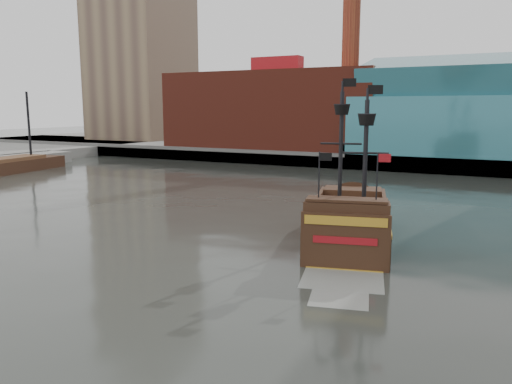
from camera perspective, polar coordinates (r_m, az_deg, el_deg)
The scene contains 6 objects.
ground at distance 28.83m, azimuth -17.46°, elevation -11.46°, with size 400.00×400.00×0.00m, color #252722.
promenade_far at distance 113.11m, azimuth 16.88°, elevation 4.50°, with size 220.00×60.00×2.00m, color slate.
seawall at distance 84.28m, azimuth 13.42°, elevation 3.27°, with size 220.00×1.00×2.60m, color #4C4C49.
skyline at distance 105.60m, azimuth 19.70°, elevation 16.86°, with size 149.00×45.00×62.00m.
pirate_ship at distance 38.65m, azimuth 10.60°, elevation -3.96°, with size 9.33×18.51×13.29m.
docked_vessel at distance 88.20m, azimuth -26.60°, elevation 2.54°, with size 7.80×21.87×14.55m.
Camera 1 is at (19.06, -19.12, 10.11)m, focal length 35.00 mm.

